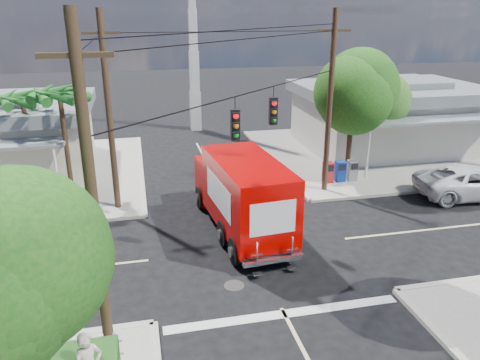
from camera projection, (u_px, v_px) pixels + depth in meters
name	position (u px, v px, depth m)	size (l,w,h in m)	color
ground	(251.00, 249.00, 18.48)	(120.00, 120.00, 0.00)	black
sidewalk_ne	(372.00, 153.00, 30.67)	(14.12, 14.12, 0.14)	gray
sidewalk_nw	(16.00, 177.00, 26.18)	(14.12, 14.12, 0.14)	gray
road_markings	(261.00, 268.00, 17.13)	(32.00, 32.00, 0.01)	beige
building_ne	(389.00, 114.00, 31.23)	(11.80, 10.20, 4.50)	silver
radio_tower	(194.00, 56.00, 34.98)	(0.80, 0.80, 17.00)	silver
tree_ne_front	(354.00, 94.00, 24.53)	(4.21, 4.14, 6.66)	#422D1C
tree_ne_back	(378.00, 96.00, 27.28)	(3.77, 3.66, 5.82)	#422D1C
palm_nw_front	(60.00, 97.00, 22.08)	(3.01, 3.08, 5.59)	#422D1C
palm_nw_back	(22.00, 100.00, 23.17)	(3.01, 3.08, 5.19)	#422D1C
utility_poles	(202.00, 126.00, 18.02)	(12.00, 10.68, 9.00)	#473321
vending_boxes	(340.00, 171.00, 25.27)	(1.90, 0.50, 1.10)	#AA1D1F
delivery_truck	(242.00, 194.00, 19.48)	(3.08, 7.86, 3.33)	black
parked_car	(473.00, 182.00, 23.41)	(2.61, 5.65, 1.57)	silver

